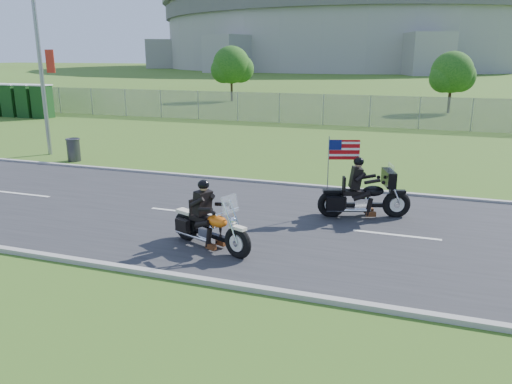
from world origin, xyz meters
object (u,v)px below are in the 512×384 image
(streetlight, at_px, (40,27))
(trash_can, at_px, (74,150))
(porta_toilet_b, at_px, (27,101))
(porta_toilet_a, at_px, (42,102))
(porta_toilet_c, at_px, (12,101))
(motorcycle_follow, at_px, (364,197))
(motorcycle_lead, at_px, (209,228))

(streetlight, bearing_deg, trash_can, -28.59)
(porta_toilet_b, relative_size, trash_can, 2.39)
(porta_toilet_a, distance_m, porta_toilet_c, 2.80)
(streetlight, height_order, porta_toilet_a, streetlight)
(streetlight, distance_m, porta_toilet_c, 17.34)
(porta_toilet_b, height_order, motorcycle_follow, porta_toilet_b)
(streetlight, relative_size, porta_toilet_a, 4.35)
(motorcycle_lead, distance_m, motorcycle_follow, 4.77)
(porta_toilet_b, bearing_deg, trash_can, -41.45)
(trash_can, bearing_deg, porta_toilet_c, 141.34)
(streetlight, xyz_separation_m, motorcycle_follow, (14.97, -4.96, -5.04))
(porta_toilet_b, relative_size, motorcycle_lead, 0.96)
(streetlight, height_order, porta_toilet_c, streetlight)
(porta_toilet_a, bearing_deg, trash_can, -44.59)
(motorcycle_follow, xyz_separation_m, trash_can, (-12.92, 3.84, -0.12))
(trash_can, bearing_deg, motorcycle_follow, -16.55)
(motorcycle_lead, relative_size, motorcycle_follow, 0.94)
(porta_toilet_b, distance_m, porta_toilet_c, 1.40)
(trash_can, bearing_deg, streetlight, 151.41)
(porta_toilet_c, relative_size, motorcycle_lead, 0.96)
(streetlight, height_order, porta_toilet_b, streetlight)
(motorcycle_lead, xyz_separation_m, motorcycle_follow, (3.17, 3.57, 0.07))
(porta_toilet_b, xyz_separation_m, motorcycle_lead, (23.22, -19.30, -0.61))
(motorcycle_follow, bearing_deg, streetlight, 143.57)
(streetlight, distance_m, trash_can, 5.66)
(porta_toilet_b, bearing_deg, streetlight, -43.35)
(streetlight, bearing_deg, porta_toilet_b, 136.65)
(streetlight, relative_size, porta_toilet_c, 4.35)
(porta_toilet_b, relative_size, porta_toilet_c, 1.00)
(porta_toilet_a, xyz_separation_m, porta_toilet_b, (-1.40, 0.00, 0.00))
(trash_can, bearing_deg, porta_toilet_a, 135.41)
(porta_toilet_b, xyz_separation_m, motorcycle_follow, (26.39, -15.74, -0.55))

